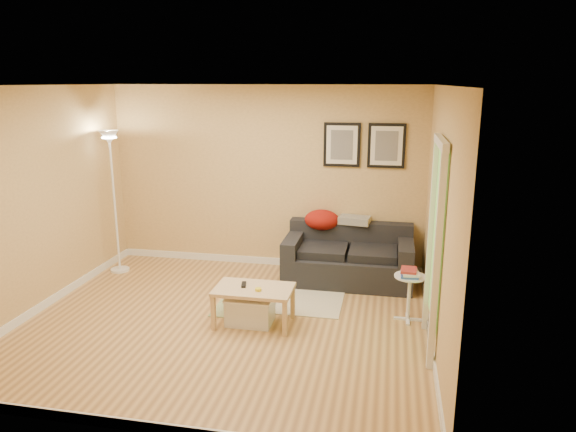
# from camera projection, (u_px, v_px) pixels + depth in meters

# --- Properties ---
(floor) EXTENTS (4.50, 4.50, 0.00)m
(floor) POSITION_uv_depth(u_px,v_px,m) (226.00, 322.00, 5.99)
(floor) COLOR tan
(floor) RESTS_ON ground
(ceiling) EXTENTS (4.50, 4.50, 0.00)m
(ceiling) POSITION_uv_depth(u_px,v_px,m) (218.00, 85.00, 5.35)
(ceiling) COLOR white
(ceiling) RESTS_ON wall_back
(wall_back) EXTENTS (4.50, 0.00, 4.50)m
(wall_back) POSITION_uv_depth(u_px,v_px,m) (266.00, 178.00, 7.57)
(wall_back) COLOR #DAB270
(wall_back) RESTS_ON ground
(wall_front) EXTENTS (4.50, 0.00, 4.50)m
(wall_front) POSITION_uv_depth(u_px,v_px,m) (135.00, 275.00, 3.77)
(wall_front) COLOR #DAB270
(wall_front) RESTS_ON ground
(wall_left) EXTENTS (0.00, 4.00, 4.00)m
(wall_left) POSITION_uv_depth(u_px,v_px,m) (35.00, 201.00, 6.09)
(wall_left) COLOR #DAB270
(wall_left) RESTS_ON ground
(wall_right) EXTENTS (0.00, 4.00, 4.00)m
(wall_right) POSITION_uv_depth(u_px,v_px,m) (439.00, 220.00, 5.25)
(wall_right) COLOR #DAB270
(wall_right) RESTS_ON ground
(baseboard_back) EXTENTS (4.50, 0.02, 0.10)m
(baseboard_back) POSITION_uv_depth(u_px,v_px,m) (267.00, 261.00, 7.87)
(baseboard_back) COLOR white
(baseboard_back) RESTS_ON ground
(baseboard_front) EXTENTS (4.50, 0.02, 0.10)m
(baseboard_front) POSITION_uv_depth(u_px,v_px,m) (147.00, 427.00, 4.09)
(baseboard_front) COLOR white
(baseboard_front) RESTS_ON ground
(baseboard_left) EXTENTS (0.02, 4.00, 0.10)m
(baseboard_left) POSITION_uv_depth(u_px,v_px,m) (48.00, 302.00, 6.40)
(baseboard_left) COLOR white
(baseboard_left) RESTS_ON ground
(baseboard_right) EXTENTS (0.02, 4.00, 0.10)m
(baseboard_right) POSITION_uv_depth(u_px,v_px,m) (430.00, 335.00, 5.56)
(baseboard_right) COLOR white
(baseboard_right) RESTS_ON ground
(sofa) EXTENTS (1.70, 0.90, 0.75)m
(sofa) POSITION_uv_depth(u_px,v_px,m) (348.00, 255.00, 7.12)
(sofa) COLOR black
(sofa) RESTS_ON ground
(red_throw) EXTENTS (0.48, 0.36, 0.28)m
(red_throw) POSITION_uv_depth(u_px,v_px,m) (322.00, 220.00, 7.36)
(red_throw) COLOR maroon
(red_throw) RESTS_ON sofa
(plaid_throw) EXTENTS (0.45, 0.32, 0.10)m
(plaid_throw) POSITION_uv_depth(u_px,v_px,m) (355.00, 220.00, 7.31)
(plaid_throw) COLOR tan
(plaid_throw) RESTS_ON sofa
(framed_print_left) EXTENTS (0.50, 0.04, 0.60)m
(framed_print_left) POSITION_uv_depth(u_px,v_px,m) (342.00, 145.00, 7.22)
(framed_print_left) COLOR black
(framed_print_left) RESTS_ON wall_back
(framed_print_right) EXTENTS (0.50, 0.04, 0.60)m
(framed_print_right) POSITION_uv_depth(u_px,v_px,m) (387.00, 146.00, 7.11)
(framed_print_right) COLOR black
(framed_print_right) RESTS_ON wall_back
(area_rug) EXTENTS (1.25, 0.85, 0.01)m
(area_rug) POSITION_uv_depth(u_px,v_px,m) (292.00, 301.00, 6.55)
(area_rug) COLOR beige
(area_rug) RESTS_ON ground
(green_runner) EXTENTS (0.70, 0.50, 0.01)m
(green_runner) POSITION_uv_depth(u_px,v_px,m) (243.00, 310.00, 6.29)
(green_runner) COLOR #668C4C
(green_runner) RESTS_ON ground
(coffee_table) EXTENTS (0.99, 0.80, 0.43)m
(coffee_table) POSITION_uv_depth(u_px,v_px,m) (254.00, 306.00, 5.89)
(coffee_table) COLOR tan
(coffee_table) RESTS_ON ground
(remote_control) EXTENTS (0.08, 0.17, 0.02)m
(remote_control) POSITION_uv_depth(u_px,v_px,m) (244.00, 285.00, 5.90)
(remote_control) COLOR black
(remote_control) RESTS_ON coffee_table
(tape_roll) EXTENTS (0.07, 0.07, 0.03)m
(tape_roll) POSITION_uv_depth(u_px,v_px,m) (258.00, 290.00, 5.75)
(tape_roll) COLOR yellow
(tape_roll) RESTS_ON coffee_table
(storage_bin) EXTENTS (0.52, 0.38, 0.32)m
(storage_bin) POSITION_uv_depth(u_px,v_px,m) (250.00, 310.00, 5.92)
(storage_bin) COLOR white
(storage_bin) RESTS_ON ground
(side_table) EXTENTS (0.35, 0.35, 0.54)m
(side_table) POSITION_uv_depth(u_px,v_px,m) (409.00, 298.00, 5.97)
(side_table) COLOR white
(side_table) RESTS_ON ground
(book_stack) EXTENTS (0.27, 0.31, 0.08)m
(book_stack) POSITION_uv_depth(u_px,v_px,m) (410.00, 272.00, 5.88)
(book_stack) COLOR #33529B
(book_stack) RESTS_ON side_table
(floor_lamp) EXTENTS (0.26, 0.26, 2.01)m
(floor_lamp) POSITION_uv_depth(u_px,v_px,m) (115.00, 206.00, 7.37)
(floor_lamp) COLOR white
(floor_lamp) RESTS_ON ground
(doorway) EXTENTS (0.12, 1.01, 2.13)m
(doorway) POSITION_uv_depth(u_px,v_px,m) (433.00, 251.00, 5.18)
(doorway) COLOR white
(doorway) RESTS_ON ground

